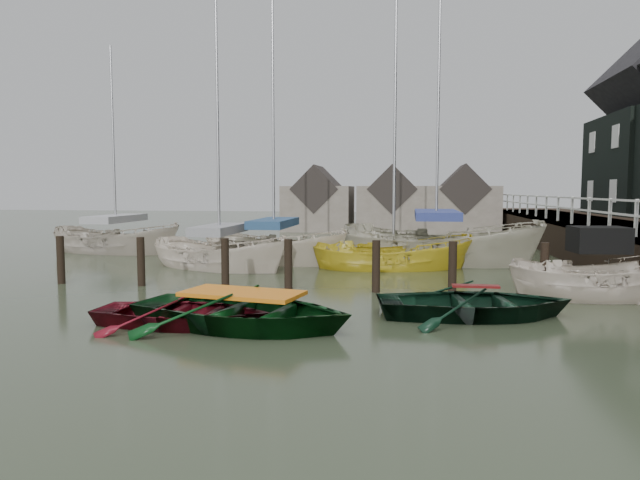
% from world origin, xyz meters
% --- Properties ---
extents(ground, '(120.00, 120.00, 0.00)m').
position_xyz_m(ground, '(0.00, 0.00, 0.00)').
color(ground, '#2E3723').
rests_on(ground, ground).
extents(pier, '(3.04, 32.00, 2.70)m').
position_xyz_m(pier, '(9.48, 10.00, 0.71)').
color(pier, black).
rests_on(pier, ground).
extents(mooring_pilings, '(13.72, 0.22, 1.80)m').
position_xyz_m(mooring_pilings, '(-1.11, 3.00, 0.50)').
color(mooring_pilings, black).
rests_on(mooring_pilings, ground).
extents(far_sheds, '(14.00, 4.08, 4.39)m').
position_xyz_m(far_sheds, '(0.83, 26.00, 1.86)').
color(far_sheds, '#665B51').
rests_on(far_sheds, ground).
extents(rowboat_red, '(3.67, 2.65, 0.75)m').
position_xyz_m(rowboat_red, '(-2.45, -1.34, 0.00)').
color(rowboat_red, maroon).
rests_on(rowboat_red, ground).
extents(rowboat_green, '(5.09, 4.08, 0.94)m').
position_xyz_m(rowboat_green, '(-1.20, -1.37, 0.00)').
color(rowboat_green, black).
rests_on(rowboat_green, ground).
extents(rowboat_dkgreen, '(4.58, 3.57, 0.87)m').
position_xyz_m(rowboat_dkgreen, '(3.49, 0.35, 0.00)').
color(rowboat_dkgreen, black).
rests_on(rowboat_dkgreen, ground).
extents(motorboat, '(4.62, 2.05, 2.68)m').
position_xyz_m(motorboat, '(6.80, 2.87, 0.09)').
color(motorboat, beige).
rests_on(motorboat, ground).
extents(sailboat_a, '(6.24, 4.36, 11.50)m').
position_xyz_m(sailboat_a, '(-4.50, 6.94, 0.07)').
color(sailboat_a, beige).
rests_on(sailboat_a, ground).
extents(sailboat_b, '(6.86, 4.71, 11.32)m').
position_xyz_m(sailboat_b, '(-3.03, 8.96, 0.06)').
color(sailboat_b, beige).
rests_on(sailboat_b, ground).
extents(sailboat_c, '(5.91, 2.99, 11.07)m').
position_xyz_m(sailboat_c, '(1.54, 7.79, 0.02)').
color(sailboat_c, gold).
rests_on(sailboat_c, ground).
extents(sailboat_d, '(8.48, 5.59, 11.85)m').
position_xyz_m(sailboat_d, '(3.09, 9.86, 0.06)').
color(sailboat_d, '#BAB49E').
rests_on(sailboat_d, ground).
extents(sailboat_e, '(6.80, 3.63, 10.15)m').
position_xyz_m(sailboat_e, '(-10.66, 11.11, 0.06)').
color(sailboat_e, '#BAAE9E').
rests_on(sailboat_e, ground).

